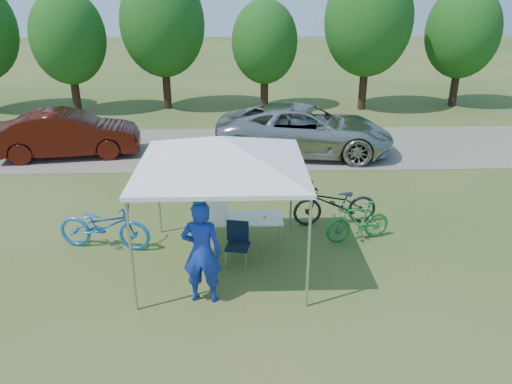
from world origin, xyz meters
TOP-DOWN VIEW (x-y plane):
  - ground at (0.00, 0.00)m, footprint 100.00×100.00m
  - gravel_strip at (0.00, 8.00)m, footprint 24.00×5.00m
  - canopy at (0.00, 0.00)m, footprint 4.53×4.53m
  - treeline at (-0.29, 14.05)m, footprint 24.89×4.28m
  - folding_table at (0.34, 0.69)m, footprint 1.79×0.75m
  - folding_chair at (0.28, 0.08)m, footprint 0.53×0.55m
  - cooler at (-0.15, 0.69)m, footprint 0.47×0.32m
  - ice_cream_cup at (0.86, 0.64)m, footprint 0.07×0.07m
  - cyclist at (-0.34, -1.22)m, footprint 0.76×0.54m
  - bike_blue at (-2.59, 0.81)m, footprint 2.12×1.04m
  - bike_green at (2.96, 0.99)m, footprint 1.57×0.78m
  - bike_dark at (2.59, 1.80)m, footprint 2.07×0.89m
  - minivan at (2.52, 7.26)m, footprint 6.15×3.42m
  - sedan at (-5.33, 7.23)m, footprint 4.78×2.28m

SIDE VIEW (x-z plane):
  - ground at x=0.00m, z-range 0.00..0.00m
  - gravel_strip at x=0.00m, z-range 0.00..0.02m
  - bike_green at x=2.96m, z-range 0.00..0.91m
  - folding_chair at x=0.28m, z-range 0.08..0.97m
  - bike_dark at x=2.59m, z-range 0.00..1.06m
  - bike_blue at x=-2.59m, z-range 0.00..1.07m
  - folding_table at x=0.34m, z-range 0.32..1.06m
  - ice_cream_cup at x=0.86m, z-range 0.74..0.79m
  - sedan at x=-5.33m, z-range 0.02..1.53m
  - minivan at x=2.52m, z-range 0.02..1.65m
  - cooler at x=-0.15m, z-range 0.74..1.08m
  - cyclist at x=-0.34m, z-range 0.00..1.95m
  - canopy at x=0.00m, z-range 1.15..4.15m
  - treeline at x=-0.29m, z-range 0.38..6.68m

